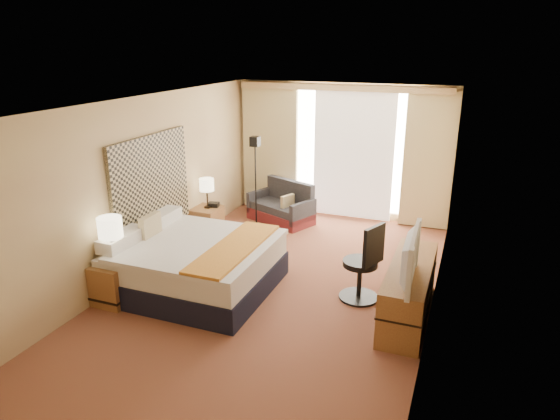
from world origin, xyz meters
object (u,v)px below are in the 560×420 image
(nightstand_right, at_px, (207,223))
(bed, at_px, (196,264))
(nightstand_left, at_px, (114,283))
(media_dresser, at_px, (409,291))
(lamp_left, at_px, (110,228))
(television, at_px, (404,256))
(lamp_right, at_px, (207,185))
(floor_lamp, at_px, (255,164))
(desk_chair, at_px, (364,267))
(loveseat, at_px, (282,208))

(nightstand_right, relative_size, bed, 0.27)
(nightstand_left, xyz_separation_m, media_dresser, (3.70, 1.05, 0.07))
(lamp_left, distance_m, television, 3.66)
(media_dresser, height_order, lamp_right, lamp_right)
(floor_lamp, bearing_deg, lamp_left, -98.95)
(desk_chair, distance_m, lamp_right, 3.34)
(media_dresser, relative_size, floor_lamp, 1.06)
(floor_lamp, bearing_deg, nightstand_right, -124.04)
(desk_chair, relative_size, lamp_left, 1.67)
(floor_lamp, height_order, lamp_right, floor_lamp)
(nightstand_right, bearing_deg, lamp_right, 30.64)
(nightstand_left, xyz_separation_m, desk_chair, (3.08, 1.25, 0.21))
(loveseat, bearing_deg, lamp_left, -80.29)
(loveseat, xyz_separation_m, desk_chair, (2.14, -2.52, 0.23))
(bed, distance_m, lamp_left, 1.28)
(loveseat, distance_m, floor_lamp, 1.10)
(nightstand_left, bearing_deg, lamp_right, 89.51)
(media_dresser, relative_size, desk_chair, 1.64)
(television, bearing_deg, nightstand_left, 97.43)
(floor_lamp, distance_m, television, 4.13)
(desk_chair, distance_m, television, 1.01)
(media_dresser, bearing_deg, nightstand_left, -164.16)
(media_dresser, distance_m, loveseat, 3.88)
(media_dresser, xyz_separation_m, floor_lamp, (-3.13, 2.30, 0.86))
(television, bearing_deg, desk_chair, 39.61)
(loveseat, xyz_separation_m, floor_lamp, (-0.36, -0.43, 0.95))
(loveseat, xyz_separation_m, lamp_left, (-0.89, -3.79, 0.80))
(bed, distance_m, desk_chair, 2.33)
(nightstand_left, distance_m, nightstand_right, 2.50)
(floor_lamp, bearing_deg, loveseat, 49.63)
(lamp_left, bearing_deg, bed, 44.48)
(media_dresser, bearing_deg, television, -96.44)
(media_dresser, xyz_separation_m, lamp_right, (-3.68, 1.46, 0.61))
(bed, bearing_deg, nightstand_left, -137.64)
(nightstand_right, height_order, floor_lamp, floor_lamp)
(television, bearing_deg, bed, 85.35)
(nightstand_right, bearing_deg, nightstand_left, -90.00)
(bed, xyz_separation_m, lamp_right, (-0.79, 1.78, 0.59))
(loveseat, bearing_deg, nightstand_left, -80.98)
(media_dresser, xyz_separation_m, loveseat, (-2.76, 2.73, -0.09))
(floor_lamp, height_order, television, floor_lamp)
(media_dresser, distance_m, bed, 2.91)
(loveseat, distance_m, lamp_left, 3.98)
(nightstand_right, relative_size, floor_lamp, 0.32)
(nightstand_right, relative_size, loveseat, 0.39)
(lamp_left, bearing_deg, desk_chair, 22.67)
(loveseat, height_order, television, television)
(bed, xyz_separation_m, lamp_left, (-0.76, -0.75, 0.69))
(nightstand_right, xyz_separation_m, desk_chair, (3.08, -1.25, 0.21))
(nightstand_right, bearing_deg, floor_lamp, 55.96)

